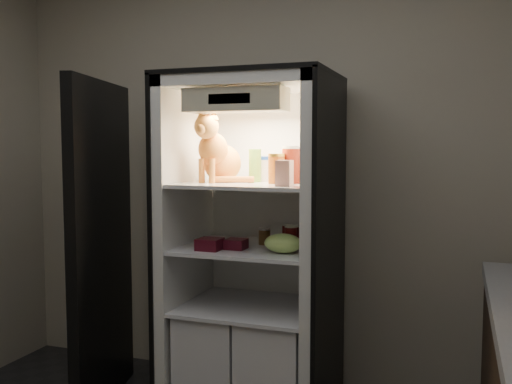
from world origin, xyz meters
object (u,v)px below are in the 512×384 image
(soda_can_b, at_px, (297,237))
(refrigerator, at_px, (254,270))
(mayo_tub, at_px, (263,169))
(grape_bag, at_px, (283,243))
(salsa_jar, at_px, (277,169))
(berry_box_right, at_px, (236,244))
(berry_box_left, at_px, (210,244))
(cream_carton, at_px, (284,173))
(soda_can_a, at_px, (287,235))
(soda_can_c, at_px, (291,238))
(condiment_jar, at_px, (264,236))
(pepper_jar, at_px, (293,164))
(parmesan_shaker, at_px, (255,165))
(tabby_cat, at_px, (218,155))

(soda_can_b, bearing_deg, refrigerator, 174.89)
(refrigerator, relative_size, mayo_tub, 13.38)
(grape_bag, bearing_deg, mayo_tub, 127.91)
(salsa_jar, distance_m, berry_box_right, 0.46)
(refrigerator, xyz_separation_m, berry_box_left, (-0.16, -0.24, 0.18))
(mayo_tub, relative_size, cream_carton, 1.09)
(cream_carton, height_order, soda_can_a, cream_carton)
(mayo_tub, height_order, cream_carton, mayo_tub)
(mayo_tub, relative_size, soda_can_c, 1.14)
(condiment_jar, distance_m, grape_bag, 0.27)
(soda_can_c, bearing_deg, pepper_jar, 98.80)
(parmesan_shaker, relative_size, berry_box_left, 1.48)
(parmesan_shaker, distance_m, grape_bag, 0.49)
(tabby_cat, height_order, soda_can_c, tabby_cat)
(berry_box_left, bearing_deg, cream_carton, -1.92)
(berry_box_left, bearing_deg, soda_can_c, 21.23)
(tabby_cat, distance_m, pepper_jar, 0.42)
(salsa_jar, distance_m, grape_bag, 0.40)
(refrigerator, height_order, soda_can_c, refrigerator)
(salsa_jar, relative_size, grape_bag, 0.80)
(berry_box_right, bearing_deg, pepper_jar, 29.62)
(cream_carton, distance_m, soda_can_c, 0.39)
(soda_can_a, bearing_deg, refrigerator, -159.45)
(parmesan_shaker, height_order, pepper_jar, pepper_jar)
(soda_can_b, height_order, berry_box_right, soda_can_b)
(refrigerator, bearing_deg, grape_bag, -39.63)
(cream_carton, bearing_deg, parmesan_shaker, 134.25)
(grape_bag, distance_m, berry_box_left, 0.39)
(salsa_jar, distance_m, soda_can_a, 0.41)
(refrigerator, xyz_separation_m, berry_box_right, (-0.04, -0.17, 0.17))
(grape_bag, bearing_deg, parmesan_shaker, 139.81)
(mayo_tub, distance_m, pepper_jar, 0.22)
(refrigerator, height_order, grape_bag, refrigerator)
(tabby_cat, relative_size, soda_can_c, 3.27)
(soda_can_c, bearing_deg, soda_can_b, 73.13)
(salsa_jar, relative_size, cream_carton, 1.23)
(refrigerator, relative_size, pepper_jar, 9.45)
(salsa_jar, relative_size, berry_box_left, 1.29)
(soda_can_c, bearing_deg, tabby_cat, 176.94)
(parmesan_shaker, xyz_separation_m, soda_can_c, (0.23, -0.08, -0.38))
(grape_bag, bearing_deg, soda_can_c, 84.02)
(grape_bag, height_order, berry_box_right, grape_bag)
(mayo_tub, height_order, berry_box_right, mayo_tub)
(tabby_cat, bearing_deg, mayo_tub, 38.62)
(salsa_jar, height_order, berry_box_left, salsa_jar)
(refrigerator, xyz_separation_m, pepper_jar, (0.23, -0.01, 0.60))
(tabby_cat, bearing_deg, salsa_jar, 2.63)
(mayo_tub, bearing_deg, soda_can_b, -22.12)
(refrigerator, bearing_deg, condiment_jar, 19.73)
(refrigerator, height_order, cream_carton, refrigerator)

